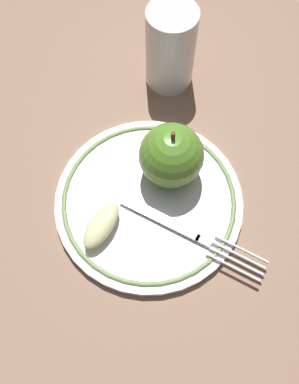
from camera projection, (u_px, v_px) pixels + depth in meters
name	position (u px, v px, depth m)	size (l,w,h in m)	color
ground_plane	(162.00, 192.00, 0.53)	(2.00, 2.00, 0.00)	#8F6B54
plate	(150.00, 201.00, 0.52)	(0.23, 0.23, 0.01)	white
apple_red_whole	(172.00, 156.00, 0.50)	(0.08, 0.08, 0.09)	#568B2B
apple_slice_front	(102.00, 225.00, 0.49)	(0.06, 0.03, 0.02)	beige
fork	(185.00, 232.00, 0.50)	(0.18, 0.10, 0.00)	silver
drinking_glass	(174.00, 48.00, 0.56)	(0.07, 0.07, 0.12)	silver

